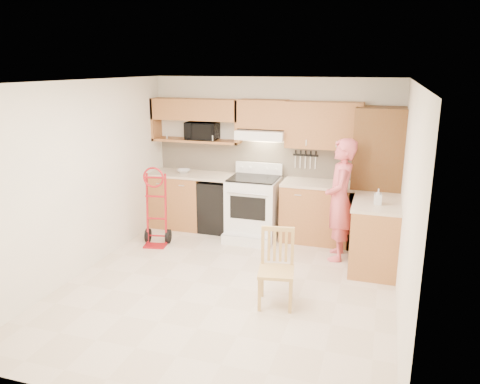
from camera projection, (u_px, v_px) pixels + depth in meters
The scene contains 28 objects.
floor at pixel (228, 288), 5.81m from camera, with size 4.00×4.50×0.02m, color beige.
ceiling at pixel (226, 81), 5.15m from camera, with size 4.00×4.50×0.02m, color white.
wall_back at pixel (272, 156), 7.56m from camera, with size 4.00×0.02×2.50m, color white.
wall_front at pixel (127, 267), 3.40m from camera, with size 4.00×0.02×2.50m, color white.
wall_left at pixel (81, 178), 6.06m from camera, with size 0.02×4.50×2.50m, color white.
wall_right at pixel (408, 205), 4.90m from camera, with size 0.02×4.50×2.50m, color white.
backsplash at pixel (272, 159), 7.55m from camera, with size 3.92×0.03×0.55m, color #C7B599.
lower_cab_left at pixel (179, 200), 7.93m from camera, with size 0.90×0.60×0.90m, color #A36438.
dishwasher at pixel (220, 205), 7.72m from camera, with size 0.60×0.60×0.85m, color black.
lower_cab_right at pixel (319, 213), 7.24m from camera, with size 1.14×0.60×0.90m, color #A36438.
countertop_left at pixel (194, 175), 7.72m from camera, with size 1.50×0.63×0.04m, color #BDAD95.
countertop_right at pixel (320, 184), 7.12m from camera, with size 1.14×0.63×0.04m, color #BDAD95.
cab_return_right at pixel (375, 236), 6.26m from camera, with size 0.60×1.00×0.90m, color #A36438.
countertop_return at pixel (378, 203), 6.13m from camera, with size 0.63×1.00×0.04m, color #BDAD95.
pantry_tall at pixel (376, 179), 6.85m from camera, with size 0.70×0.60×2.10m, color brown.
upper_cab_left at pixel (196, 109), 7.57m from camera, with size 1.50×0.33×0.34m, color #A36438.
upper_shelf_mw at pixel (197, 140), 7.70m from camera, with size 1.50×0.33×0.04m, color #A36438.
upper_cab_center at pixel (263, 114), 7.25m from camera, with size 0.76×0.33×0.44m, color #A36438.
upper_cab_right at pixel (324, 125), 7.01m from camera, with size 1.14×0.33×0.70m, color #A36438.
range_hood at pixel (262, 134), 7.27m from camera, with size 0.76×0.46×0.14m, color white.
knife_strip at pixel (305, 159), 7.35m from camera, with size 0.40×0.05×0.29m, color black, non-canonical shape.
microwave at pixel (202, 131), 7.63m from camera, with size 0.52×0.35×0.29m, color black.
range at pixel (253, 203), 7.36m from camera, with size 0.78×1.02×1.15m, color white, non-canonical shape.
person at pixel (340, 200), 6.48m from camera, with size 0.63×0.41×1.72m, color #D85963.
hand_truck at pixel (155, 210), 7.04m from camera, with size 0.43×0.40×1.10m, color #A3131B, non-canonical shape.
dining_chair at pixel (276, 269), 5.27m from camera, with size 0.40×0.43×0.89m, color tan, non-canonical shape.
soap_bottle at pixel (378, 197), 5.97m from camera, with size 0.09×0.10×0.21m, color white.
bowl at pixel (184, 171), 7.76m from camera, with size 0.22×0.22×0.05m, color white.
Camera 1 is at (1.73, -5.00, 2.68)m, focal length 34.84 mm.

